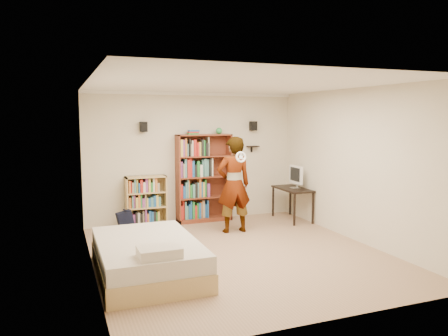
{
  "coord_description": "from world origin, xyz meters",
  "views": [
    {
      "loc": [
        -2.67,
        -6.3,
        2.2
      ],
      "look_at": [
        -0.02,
        0.6,
        1.33
      ],
      "focal_mm": 35.0,
      "sensor_mm": 36.0,
      "label": 1
    }
  ],
  "objects_px": {
    "person": "(234,185)",
    "tall_bookshelf": "(204,178)",
    "computer_desk": "(292,204)",
    "low_bookshelf": "(146,201)",
    "daybed": "(147,253)"
  },
  "relations": [
    {
      "from": "person",
      "to": "tall_bookshelf",
      "type": "bearing_deg",
      "value": -75.31
    },
    {
      "from": "computer_desk",
      "to": "tall_bookshelf",
      "type": "bearing_deg",
      "value": 161.77
    },
    {
      "from": "tall_bookshelf",
      "to": "low_bookshelf",
      "type": "relative_size",
      "value": 1.81
    },
    {
      "from": "low_bookshelf",
      "to": "computer_desk",
      "type": "xyz_separation_m",
      "value": [
        3.01,
        -0.61,
        -0.16
      ]
    },
    {
      "from": "computer_desk",
      "to": "person",
      "type": "relative_size",
      "value": 0.55
    },
    {
      "from": "low_bookshelf",
      "to": "computer_desk",
      "type": "bearing_deg",
      "value": -11.37
    },
    {
      "from": "person",
      "to": "daybed",
      "type": "bearing_deg",
      "value": 41.56
    },
    {
      "from": "tall_bookshelf",
      "to": "daybed",
      "type": "distance_m",
      "value": 3.29
    },
    {
      "from": "low_bookshelf",
      "to": "person",
      "type": "xyz_separation_m",
      "value": [
        1.47,
        -1.06,
        0.41
      ]
    },
    {
      "from": "tall_bookshelf",
      "to": "person",
      "type": "xyz_separation_m",
      "value": [
        0.25,
        -1.05,
        -0.0
      ]
    },
    {
      "from": "tall_bookshelf",
      "to": "person",
      "type": "height_order",
      "value": "tall_bookshelf"
    },
    {
      "from": "computer_desk",
      "to": "person",
      "type": "distance_m",
      "value": 1.71
    },
    {
      "from": "tall_bookshelf",
      "to": "person",
      "type": "bearing_deg",
      "value": -76.75
    },
    {
      "from": "tall_bookshelf",
      "to": "person",
      "type": "relative_size",
      "value": 1.0
    },
    {
      "from": "daybed",
      "to": "person",
      "type": "distance_m",
      "value": 2.67
    }
  ]
}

